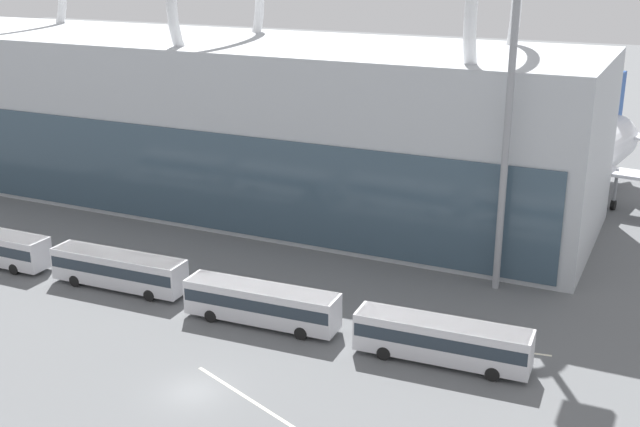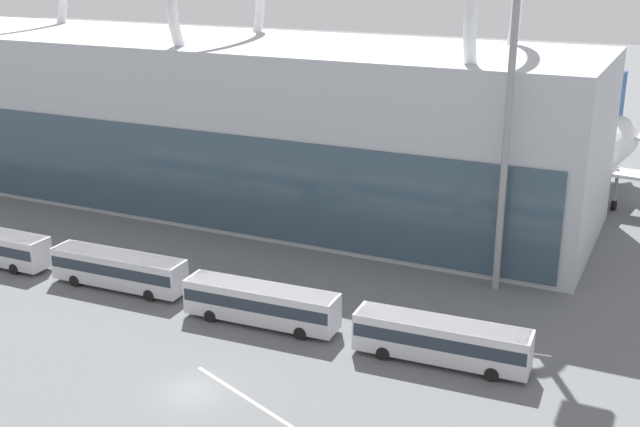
# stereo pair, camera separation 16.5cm
# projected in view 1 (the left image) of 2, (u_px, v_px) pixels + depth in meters

# --- Properties ---
(ground_plane) EXTENTS (440.00, 440.00, 0.00)m
(ground_plane) POSITION_uv_depth(u_px,v_px,m) (193.00, 392.00, 52.29)
(ground_plane) COLOR slate
(terminal_building) EXTENTS (141.48, 22.55, 31.36)m
(terminal_building) POSITION_uv_depth(u_px,v_px,m) (23.00, 96.00, 102.29)
(terminal_building) COLOR #B2B7BC
(terminal_building) RESTS_ON ground_plane
(airliner_at_gate_near) EXTENTS (37.65, 39.79, 14.08)m
(airliner_at_gate_near) POSITION_uv_depth(u_px,v_px,m) (215.00, 121.00, 106.73)
(airliner_at_gate_near) COLOR silver
(airliner_at_gate_near) RESTS_ON ground_plane
(airliner_at_gate_far) EXTENTS (35.72, 35.16, 13.23)m
(airliner_at_gate_far) POSITION_uv_depth(u_px,v_px,m) (581.00, 162.00, 87.81)
(airliner_at_gate_far) COLOR silver
(airliner_at_gate_far) RESTS_ON ground_plane
(shuttle_bus_1) EXTENTS (12.35, 2.99, 3.11)m
(shuttle_bus_1) POSITION_uv_depth(u_px,v_px,m) (119.00, 268.00, 67.55)
(shuttle_bus_1) COLOR silver
(shuttle_bus_1) RESTS_ON ground_plane
(shuttle_bus_2) EXTENTS (12.38, 3.17, 3.11)m
(shuttle_bus_2) POSITION_uv_depth(u_px,v_px,m) (261.00, 302.00, 61.09)
(shuttle_bus_2) COLOR silver
(shuttle_bus_2) RESTS_ON ground_plane
(shuttle_bus_3) EXTENTS (12.39, 3.21, 3.11)m
(shuttle_bus_3) POSITION_uv_depth(u_px,v_px,m) (442.00, 339.00, 55.43)
(shuttle_bus_3) COLOR silver
(shuttle_bus_3) RESTS_ON ground_plane
(floodlight_mast) EXTENTS (3.03, 3.03, 25.99)m
(floodlight_mast) POSITION_uv_depth(u_px,v_px,m) (512.00, 71.00, 62.49)
(floodlight_mast) COLOR gray
(floodlight_mast) RESTS_ON ground_plane
(lane_stripe_2) EXTENTS (10.39, 4.34, 0.01)m
(lane_stripe_2) POSITION_uv_depth(u_px,v_px,m) (249.00, 399.00, 51.40)
(lane_stripe_2) COLOR silver
(lane_stripe_2) RESTS_ON ground_plane
(lane_stripe_5) EXTENTS (9.44, 1.67, 0.01)m
(lane_stripe_5) POSITION_uv_depth(u_px,v_px,m) (484.00, 347.00, 58.16)
(lane_stripe_5) COLOR silver
(lane_stripe_5) RESTS_ON ground_plane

